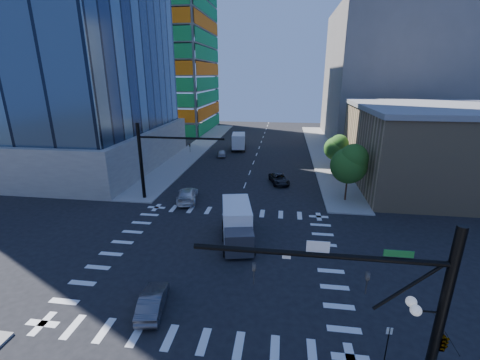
# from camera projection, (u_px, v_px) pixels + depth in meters

# --- Properties ---
(ground) EXTENTS (160.00, 160.00, 0.00)m
(ground) POSITION_uv_depth(u_px,v_px,m) (218.00, 255.00, 26.67)
(ground) COLOR black
(ground) RESTS_ON ground
(road_markings) EXTENTS (20.00, 20.00, 0.01)m
(road_markings) POSITION_uv_depth(u_px,v_px,m) (218.00, 255.00, 26.67)
(road_markings) COLOR silver
(road_markings) RESTS_ON ground
(sidewalk_ne) EXTENTS (5.00, 60.00, 0.15)m
(sidewalk_ne) POSITION_uv_depth(u_px,v_px,m) (322.00, 151.00, 62.66)
(sidewalk_ne) COLOR gray
(sidewalk_ne) RESTS_ON ground
(sidewalk_nw) EXTENTS (5.00, 60.00, 0.15)m
(sidewalk_nw) POSITION_uv_depth(u_px,v_px,m) (198.00, 148.00, 65.92)
(sidewalk_nw) COLOR gray
(sidewalk_nw) RESTS_ON ground
(construction_building) EXTENTS (25.16, 34.50, 70.60)m
(construction_building) POSITION_uv_depth(u_px,v_px,m) (159.00, 32.00, 80.84)
(construction_building) COLOR slate
(construction_building) RESTS_ON ground
(commercial_building) EXTENTS (20.50, 22.50, 10.60)m
(commercial_building) POSITION_uv_depth(u_px,v_px,m) (436.00, 146.00, 42.45)
(commercial_building) COLOR #A2875E
(commercial_building) RESTS_ON ground
(bg_building_ne) EXTENTS (24.00, 30.00, 28.00)m
(bg_building_ne) POSITION_uv_depth(u_px,v_px,m) (387.00, 76.00, 70.53)
(bg_building_ne) COLOR slate
(bg_building_ne) RESTS_ON ground
(signal_mast_se) EXTENTS (10.51, 2.48, 9.00)m
(signal_mast_se) POSITION_uv_depth(u_px,v_px,m) (417.00, 318.00, 12.90)
(signal_mast_se) COLOR black
(signal_mast_se) RESTS_ON sidewalk_se
(signal_mast_nw) EXTENTS (10.20, 0.40, 9.00)m
(signal_mast_nw) POSITION_uv_depth(u_px,v_px,m) (153.00, 155.00, 37.08)
(signal_mast_nw) COLOR black
(signal_mast_nw) RESTS_ON sidewalk_nw
(tree_south) EXTENTS (4.16, 4.16, 6.82)m
(tree_south) POSITION_uv_depth(u_px,v_px,m) (350.00, 163.00, 36.64)
(tree_south) COLOR #382316
(tree_south) RESTS_ON sidewalk_ne
(tree_north) EXTENTS (3.54, 3.52, 5.78)m
(tree_north) POSITION_uv_depth(u_px,v_px,m) (337.00, 147.00, 48.11)
(tree_north) COLOR #382316
(tree_north) RESTS_ON sidewalk_ne
(no_parking_sign) EXTENTS (0.30, 0.06, 2.20)m
(no_parking_sign) POSITION_uv_depth(u_px,v_px,m) (388.00, 341.00, 16.38)
(no_parking_sign) COLOR black
(no_parking_sign) RESTS_ON ground
(car_nb_far) EXTENTS (3.30, 5.05, 1.29)m
(car_nb_far) POSITION_uv_depth(u_px,v_px,m) (279.00, 179.00, 44.22)
(car_nb_far) COLOR black
(car_nb_far) RESTS_ON ground
(car_sb_near) EXTENTS (3.15, 5.69, 1.56)m
(car_sb_near) POSITION_uv_depth(u_px,v_px,m) (187.00, 195.00, 37.99)
(car_sb_near) COLOR silver
(car_sb_near) RESTS_ON ground
(car_sb_mid) EXTENTS (2.15, 3.95, 1.27)m
(car_sb_mid) POSITION_uv_depth(u_px,v_px,m) (222.00, 153.00, 58.89)
(car_sb_mid) COLOR #AEB0B6
(car_sb_mid) RESTS_ON ground
(car_sb_cross) EXTENTS (2.07, 4.21, 1.33)m
(car_sb_cross) POSITION_uv_depth(u_px,v_px,m) (153.00, 301.00, 20.30)
(car_sb_cross) COLOR #4E4D52
(car_sb_cross) RESTS_ON ground
(box_truck_near) EXTENTS (3.88, 6.65, 3.27)m
(box_truck_near) POSITION_uv_depth(u_px,v_px,m) (237.00, 227.00, 28.38)
(box_truck_near) COLOR black
(box_truck_near) RESTS_ON ground
(box_truck_far) EXTENTS (3.33, 6.51, 3.28)m
(box_truck_far) POSITION_uv_depth(u_px,v_px,m) (239.00, 142.00, 64.42)
(box_truck_far) COLOR black
(box_truck_far) RESTS_ON ground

